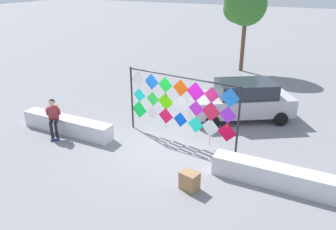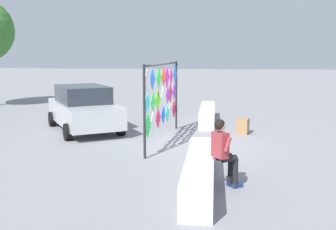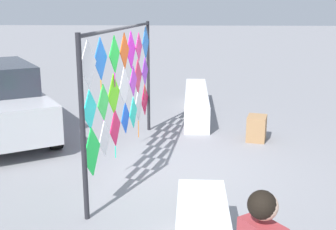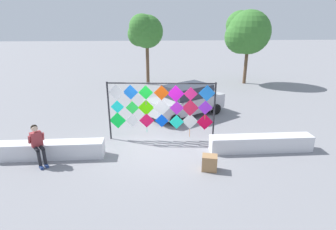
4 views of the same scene
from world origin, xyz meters
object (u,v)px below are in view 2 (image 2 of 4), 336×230
Objects in this scene: kite_display_rack at (163,93)px; cardboard_box_large at (243,126)px; parked_car at (84,108)px; seated_vendor at (224,148)px.

cardboard_box_large is (1.47, -2.60, -1.26)m from kite_display_rack.
kite_display_rack is 0.99× the size of parked_car.
parked_car is (1.42, 3.09, -0.71)m from kite_display_rack.
kite_display_rack is at bearing 119.50° from cardboard_box_large.
kite_display_rack reaches higher than seated_vendor.
cardboard_box_large is at bearing -7.66° from seated_vendor.
kite_display_rack is 4.79m from seated_vendor.
seated_vendor is at bearing 172.34° from cardboard_box_large.
parked_car is at bearing 65.24° from kite_display_rack.
cardboard_box_large is (5.85, -0.79, -0.59)m from seated_vendor.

